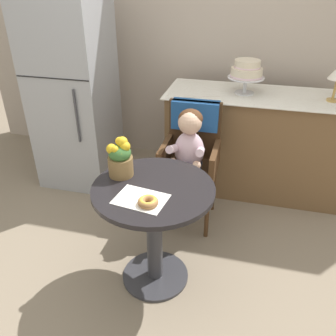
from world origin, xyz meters
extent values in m
plane|color=gray|center=(0.00, 0.00, 0.00)|extent=(8.00, 8.00, 0.00)
cube|color=#B2A393|center=(0.00, 1.85, 1.35)|extent=(4.80, 0.10, 2.70)
cylinder|color=black|center=(0.00, 0.00, 0.70)|extent=(0.72, 0.72, 0.03)
cylinder|color=#333338|center=(0.00, 0.00, 0.34)|extent=(0.10, 0.10, 0.69)
cylinder|color=#333338|center=(0.00, 0.00, 0.01)|extent=(0.44, 0.44, 0.02)
cube|color=#472D19|center=(0.09, 0.67, 0.47)|extent=(0.42, 0.42, 0.04)
cube|color=#472D19|center=(0.09, 0.86, 0.72)|extent=(0.40, 0.04, 0.46)
cube|color=#472D19|center=(-0.10, 0.67, 0.58)|extent=(0.04, 0.38, 0.18)
cube|color=#472D19|center=(0.28, 0.67, 0.58)|extent=(0.04, 0.38, 0.18)
cube|color=#1E4C8C|center=(0.09, 0.86, 0.84)|extent=(0.36, 0.11, 0.22)
cylinder|color=#472D19|center=(-0.09, 0.49, 0.23)|extent=(0.03, 0.03, 0.45)
cylinder|color=#472D19|center=(0.27, 0.49, 0.23)|extent=(0.03, 0.03, 0.45)
cylinder|color=#472D19|center=(-0.09, 0.85, 0.23)|extent=(0.03, 0.03, 0.45)
cylinder|color=#472D19|center=(0.27, 0.85, 0.23)|extent=(0.03, 0.03, 0.45)
ellipsoid|color=silver|center=(0.09, 0.65, 0.64)|extent=(0.22, 0.16, 0.30)
sphere|color=#E0B293|center=(0.09, 0.64, 0.87)|extent=(0.17, 0.17, 0.17)
ellipsoid|color=#4C2D19|center=(0.09, 0.66, 0.89)|extent=(0.17, 0.17, 0.14)
cylinder|color=silver|center=(-0.01, 0.56, 0.69)|extent=(0.08, 0.23, 0.13)
sphere|color=#E0B293|center=(0.00, 0.48, 0.62)|extent=(0.06, 0.06, 0.06)
cylinder|color=silver|center=(0.18, 0.56, 0.69)|extent=(0.08, 0.23, 0.13)
sphere|color=#E0B293|center=(0.17, 0.48, 0.62)|extent=(0.06, 0.06, 0.06)
cylinder|color=#3F4760|center=(0.03, 0.57, 0.53)|extent=(0.09, 0.22, 0.09)
cylinder|color=#3F4760|center=(0.03, 0.46, 0.36)|extent=(0.08, 0.08, 0.26)
cylinder|color=#3F4760|center=(0.14, 0.57, 0.53)|extent=(0.09, 0.22, 0.09)
cylinder|color=#3F4760|center=(0.14, 0.46, 0.36)|extent=(0.08, 0.08, 0.26)
cube|color=white|center=(-0.03, -0.14, 0.72)|extent=(0.31, 0.24, 0.00)
torus|color=#AD7542|center=(0.02, -0.17, 0.74)|extent=(0.11, 0.11, 0.04)
torus|color=gold|center=(0.02, -0.17, 0.75)|extent=(0.10, 0.10, 0.02)
cylinder|color=brown|center=(-0.23, 0.09, 0.78)|extent=(0.15, 0.15, 0.12)
ellipsoid|color=#38662D|center=(-0.23, 0.09, 0.87)|extent=(0.14, 0.14, 0.10)
sphere|color=gold|center=(-0.19, 0.09, 0.91)|extent=(0.06, 0.06, 0.06)
sphere|color=gold|center=(-0.21, 0.10, 0.94)|extent=(0.07, 0.07, 0.07)
sphere|color=gold|center=(-0.24, 0.11, 0.93)|extent=(0.05, 0.05, 0.05)
sphere|color=gold|center=(-0.26, 0.11, 0.86)|extent=(0.05, 0.05, 0.05)
sphere|color=gold|center=(-0.27, 0.07, 0.90)|extent=(0.06, 0.06, 0.06)
sphere|color=gold|center=(-0.24, 0.05, 0.91)|extent=(0.04, 0.04, 0.04)
sphere|color=gold|center=(-0.20, 0.05, 0.88)|extent=(0.05, 0.05, 0.05)
cube|color=brown|center=(0.55, 1.30, 0.45)|extent=(1.50, 0.56, 0.90)
cube|color=white|center=(0.55, 1.30, 0.90)|extent=(1.56, 0.62, 0.01)
cylinder|color=silver|center=(0.42, 1.30, 0.91)|extent=(0.16, 0.16, 0.01)
cylinder|color=silver|center=(0.42, 1.30, 0.97)|extent=(0.03, 0.03, 0.12)
cylinder|color=silver|center=(0.42, 1.30, 1.03)|extent=(0.30, 0.30, 0.01)
cylinder|color=beige|center=(0.42, 1.30, 1.08)|extent=(0.25, 0.25, 0.08)
cylinder|color=silver|center=(0.42, 1.30, 1.05)|extent=(0.26, 0.26, 0.01)
cylinder|color=beige|center=(0.42, 1.30, 1.14)|extent=(0.21, 0.21, 0.06)
cylinder|color=silver|center=(0.42, 1.30, 1.12)|extent=(0.21, 0.21, 0.01)
cylinder|color=#B28C47|center=(1.10, 1.27, 0.91)|extent=(0.09, 0.09, 0.01)
cylinder|color=#B28C47|center=(1.10, 1.27, 0.99)|extent=(0.02, 0.02, 0.16)
cube|color=#9EA0A5|center=(-1.05, 1.10, 0.85)|extent=(0.64, 0.60, 1.70)
cube|color=black|center=(-1.05, 0.80, 1.06)|extent=(0.63, 0.01, 0.01)
cylinder|color=#3F3F44|center=(-0.87, 0.79, 0.77)|extent=(0.02, 0.02, 0.45)
camera|label=1|loc=(0.50, -1.63, 1.83)|focal=37.57mm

